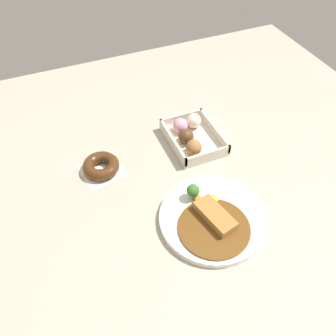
{
  "coord_description": "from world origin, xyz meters",
  "views": [
    {
      "loc": [
        0.57,
        -0.33,
        0.79
      ],
      "look_at": [
        -0.08,
        -0.05,
        0.03
      ],
      "focal_mm": 38.02,
      "sensor_mm": 36.0,
      "label": 1
    }
  ],
  "objects": [
    {
      "name": "curry_plate",
      "position": [
        0.12,
        -0.01,
        0.01
      ],
      "size": [
        0.28,
        0.28,
        0.07
      ],
      "color": "white",
      "rests_on": "ground_plane"
    },
    {
      "name": "ground_plane",
      "position": [
        0.0,
        0.0,
        0.0
      ],
      "size": [
        1.6,
        1.6,
        0.0
      ],
      "primitive_type": "plane",
      "color": "#B2A893"
    },
    {
      "name": "donut_box",
      "position": [
        -0.19,
        0.07,
        0.02
      ],
      "size": [
        0.2,
        0.16,
        0.06
      ],
      "color": "beige",
      "rests_on": "ground_plane"
    },
    {
      "name": "chocolate_ring_donut",
      "position": [
        -0.18,
        -0.23,
        0.02
      ],
      "size": [
        0.14,
        0.14,
        0.04
      ],
      "color": "white",
      "rests_on": "ground_plane"
    }
  ]
}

